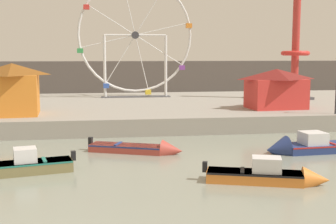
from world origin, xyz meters
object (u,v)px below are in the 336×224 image
at_px(carnival_booth_red_striped, 276,88).
at_px(carnival_booth_orange_canopy, 13,88).
at_px(motorboat_faded_red, 143,149).
at_px(motorboat_orange_hull, 273,175).
at_px(ferris_wheel_white_frame, 135,37).
at_px(drop_tower_red_tower, 296,45).
at_px(motorboat_olive_wood, 21,166).
at_px(motorboat_navy_blue, 304,147).

distance_m(carnival_booth_red_striped, carnival_booth_orange_canopy, 19.49).
bearing_deg(motorboat_faded_red, motorboat_orange_hull, -31.95).
relative_size(motorboat_faded_red, carnival_booth_red_striped, 1.09).
distance_m(motorboat_orange_hull, carnival_booth_red_striped, 17.04).
xyz_separation_m(carnival_booth_red_striped, carnival_booth_orange_canopy, (-19.47, -0.85, 0.26)).
distance_m(ferris_wheel_white_frame, drop_tower_red_tower, 15.24).
relative_size(carnival_booth_red_striped, carnival_booth_orange_canopy, 1.16).
bearing_deg(motorboat_orange_hull, carnival_booth_orange_canopy, 149.78).
bearing_deg(motorboat_olive_wood, motorboat_faded_red, -162.01).
height_order(ferris_wheel_white_frame, drop_tower_red_tower, drop_tower_red_tower).
bearing_deg(motorboat_orange_hull, carnival_booth_red_striped, 86.10).
distance_m(motorboat_navy_blue, ferris_wheel_white_frame, 23.46).
distance_m(motorboat_faded_red, drop_tower_red_tower, 23.35).
height_order(motorboat_faded_red, carnival_booth_orange_canopy, carnival_booth_orange_canopy).
bearing_deg(motorboat_orange_hull, ferris_wheel_white_frame, 116.23).
xyz_separation_m(ferris_wheel_white_frame, drop_tower_red_tower, (14.73, -3.83, -0.80)).
relative_size(motorboat_orange_hull, drop_tower_red_tower, 0.40).
height_order(motorboat_navy_blue, motorboat_faded_red, motorboat_navy_blue).
bearing_deg(motorboat_navy_blue, carnival_booth_red_striped, -106.98).
bearing_deg(drop_tower_red_tower, motorboat_olive_wood, -137.78).
height_order(motorboat_faded_red, ferris_wheel_white_frame, ferris_wheel_white_frame).
bearing_deg(motorboat_navy_blue, carnival_booth_orange_canopy, -32.57).
distance_m(motorboat_faded_red, ferris_wheel_white_frame, 21.10).
xyz_separation_m(ferris_wheel_white_frame, carnival_booth_red_striped, (10.09, -10.90, -4.22)).
bearing_deg(carnival_booth_red_striped, drop_tower_red_tower, 53.08).
bearing_deg(drop_tower_red_tower, carnival_booth_red_striped, -123.22).
relative_size(motorboat_olive_wood, carnival_booth_orange_canopy, 1.06).
bearing_deg(drop_tower_red_tower, carnival_booth_orange_canopy, -161.81).
height_order(motorboat_olive_wood, drop_tower_red_tower, drop_tower_red_tower).
distance_m(motorboat_orange_hull, carnival_booth_orange_canopy, 19.96).
bearing_deg(motorboat_faded_red, motorboat_navy_blue, 14.14).
distance_m(motorboat_faded_red, carnival_booth_orange_canopy, 12.02).
height_order(motorboat_navy_blue, motorboat_orange_hull, motorboat_navy_blue).
bearing_deg(ferris_wheel_white_frame, motorboat_olive_wood, -106.43).
bearing_deg(drop_tower_red_tower, motorboat_navy_blue, -112.14).
xyz_separation_m(motorboat_orange_hull, drop_tower_red_tower, (10.97, 22.71, 5.84)).
xyz_separation_m(motorboat_orange_hull, motorboat_faded_red, (-4.81, 6.57, -0.12)).
bearing_deg(drop_tower_red_tower, motorboat_orange_hull, -115.79).
height_order(motorboat_navy_blue, motorboat_olive_wood, motorboat_olive_wood).
distance_m(motorboat_navy_blue, carnival_booth_orange_canopy, 19.66).
height_order(motorboat_navy_blue, ferris_wheel_white_frame, ferris_wheel_white_frame).
bearing_deg(drop_tower_red_tower, ferris_wheel_white_frame, 165.44).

